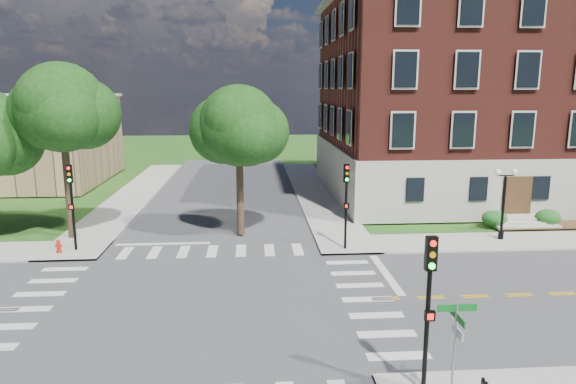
{
  "coord_description": "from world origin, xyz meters",
  "views": [
    {
      "loc": [
        2.3,
        -20.51,
        8.98
      ],
      "look_at": [
        4.31,
        7.91,
        3.2
      ],
      "focal_mm": 32.0,
      "sensor_mm": 36.0,
      "label": 1
    }
  ],
  "objects": [
    {
      "name": "crosswalk_east",
      "position": [
        7.2,
        0.0,
        0.0
      ],
      "size": [
        2.2,
        10.2,
        0.02
      ],
      "primitive_type": null,
      "color": "silver",
      "rests_on": "ground"
    },
    {
      "name": "sidewalk_ne",
      "position": [
        15.38,
        15.38,
        0.06
      ],
      "size": [
        34.0,
        34.0,
        0.12
      ],
      "color": "#9E9B93",
      "rests_on": "ground"
    },
    {
      "name": "twin_lamp_west",
      "position": [
        17.1,
        8.07,
        2.52
      ],
      "size": [
        1.36,
        0.36,
        4.23
      ],
      "color": "black",
      "rests_on": "ground"
    },
    {
      "name": "tree_d",
      "position": [
        1.54,
        10.2,
        6.77
      ],
      "size": [
        4.85,
        4.85,
        9.11
      ],
      "color": "#2D2316",
      "rests_on": "ground"
    },
    {
      "name": "stop_bar_east",
      "position": [
        8.8,
        3.0,
        0.0
      ],
      "size": [
        0.4,
        5.5,
        0.0
      ],
      "primitive_type": "cube",
      "color": "silver",
      "rests_on": "ground"
    },
    {
      "name": "road_ew",
      "position": [
        0.0,
        0.0,
        0.01
      ],
      "size": [
        90.0,
        12.0,
        0.01
      ],
      "primitive_type": "cube",
      "color": "#3D3D3F",
      "rests_on": "ground"
    },
    {
      "name": "fire_hydrant",
      "position": [
        -8.35,
        7.24,
        0.46
      ],
      "size": [
        0.35,
        0.35,
        0.75
      ],
      "color": "red",
      "rests_on": "ground"
    },
    {
      "name": "tree_c",
      "position": [
        -8.64,
        10.25,
        7.86
      ],
      "size": [
        5.19,
        5.19,
        10.37
      ],
      "color": "#2D2316",
      "rests_on": "ground"
    },
    {
      "name": "road_ns",
      "position": [
        0.0,
        0.0,
        0.01
      ],
      "size": [
        12.0,
        90.0,
        0.01
      ],
      "primitive_type": "cube",
      "color": "#3D3D3F",
      "rests_on": "ground"
    },
    {
      "name": "traffic_signal_se",
      "position": [
        7.29,
        -7.06,
        3.19
      ],
      "size": [
        0.32,
        0.35,
        4.8
      ],
      "color": "black",
      "rests_on": "ground"
    },
    {
      "name": "main_building",
      "position": [
        24.0,
        21.99,
        8.34
      ],
      "size": [
        30.6,
        22.4,
        16.5
      ],
      "color": "#B0A89C",
      "rests_on": "ground"
    },
    {
      "name": "traffic_signal_nw",
      "position": [
        -7.6,
        7.68,
        3.19
      ],
      "size": [
        0.37,
        0.42,
        4.8
      ],
      "color": "black",
      "rests_on": "ground"
    },
    {
      "name": "street_sign_pole",
      "position": [
        7.82,
        -7.84,
        2.31
      ],
      "size": [
        1.1,
        1.1,
        3.1
      ],
      "color": "gray",
      "rests_on": "ground"
    },
    {
      "name": "ground",
      "position": [
        0.0,
        0.0,
        0.0
      ],
      "size": [
        160.0,
        160.0,
        0.0
      ],
      "primitive_type": "plane",
      "color": "#235217",
      "rests_on": "ground"
    },
    {
      "name": "traffic_signal_ne",
      "position": [
        7.46,
        6.87,
        3.19
      ],
      "size": [
        0.38,
        0.46,
        4.8
      ],
      "color": "black",
      "rests_on": "ground"
    }
  ]
}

